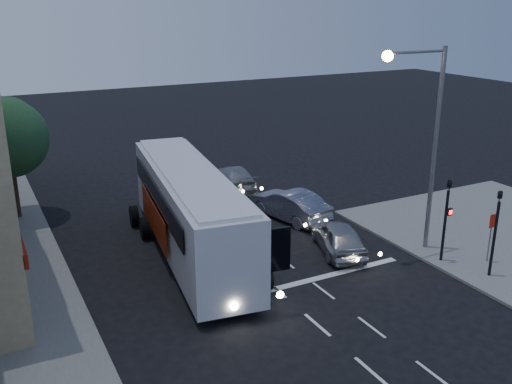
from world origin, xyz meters
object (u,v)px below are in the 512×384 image
car_sedan_b (234,178)px  streetlight (426,128)px  car_sedan_a (289,205)px  traffic_signal_main (447,211)px  tour_bus (190,209)px  regulatory_sign (492,230)px  street_tree (7,135)px  traffic_signal_side (496,223)px  car_suv (338,237)px

car_sedan_b → streetlight: 13.60m
car_sedan_a → traffic_signal_main: bearing=100.1°
car_sedan_a → traffic_signal_main: traffic_signal_main is taller
tour_bus → regulatory_sign: 13.04m
car_sedan_a → street_tree: (-12.61, 6.60, 3.71)m
car_sedan_b → traffic_signal_side: traffic_signal_side is taller
car_suv → traffic_signal_main: 4.82m
tour_bus → street_tree: bearing=135.6°
tour_bus → regulatory_sign: (11.03, -6.93, -0.54)m
tour_bus → streetlight: (9.08, -4.49, 3.59)m
tour_bus → car_sedan_a: tour_bus is taller
car_suv → streetlight: bearing=171.0°
car_suv → traffic_signal_main: bearing=156.3°
car_suv → street_tree: (-12.46, 11.22, 3.78)m
traffic_signal_main → street_tree: bearing=138.0°
tour_bus → traffic_signal_side: 12.77m
car_sedan_b → tour_bus: bearing=62.3°
car_suv → car_sedan_b: 10.59m
tour_bus → traffic_signal_side: (10.03, -7.89, 0.28)m
traffic_signal_side → traffic_signal_main: bearing=109.5°
tour_bus → car_sedan_a: bearing=23.5°
car_suv → traffic_signal_main: (3.35, -3.02, 1.70)m
regulatory_sign → streetlight: 5.18m
traffic_signal_side → regulatory_sign: 1.61m
street_tree → car_sedan_a: bearing=-27.6°
traffic_signal_main → street_tree: 21.38m
car_sedan_a → traffic_signal_main: (3.20, -7.65, 1.63)m
regulatory_sign → tour_bus: bearing=147.9°
traffic_signal_main → car_suv: bearing=137.9°
tour_bus → traffic_signal_main: bearing=-24.6°
tour_bus → car_sedan_a: (6.14, 1.74, -1.35)m
tour_bus → car_suv: bearing=-18.0°
car_suv → streetlight: (3.09, -1.60, 5.02)m
streetlight → traffic_signal_main: bearing=-79.8°
car_sedan_a → car_sedan_b: 5.98m
tour_bus → car_sedan_b: tour_bus is taller
traffic_signal_main → tour_bus: bearing=147.6°
car_sedan_a → traffic_signal_main: size_ratio=1.17×
streetlight → car_suv: bearing=152.6°
car_suv → traffic_signal_side: size_ratio=1.03×
car_sedan_a → street_tree: bearing=-40.2°
car_suv → regulatory_sign: size_ratio=1.91×
regulatory_sign → traffic_signal_main: bearing=149.2°
tour_bus → traffic_signal_side: traffic_signal_side is taller
car_suv → traffic_signal_side: (4.05, -5.00, 1.70)m
streetlight → regulatory_sign: bearing=-51.3°
car_suv → car_sedan_a: bearing=-73.5°
street_tree → car_suv: bearing=-42.0°
traffic_signal_side → streetlight: size_ratio=0.46×
car_sedan_a → car_sedan_b: bearing=-98.8°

